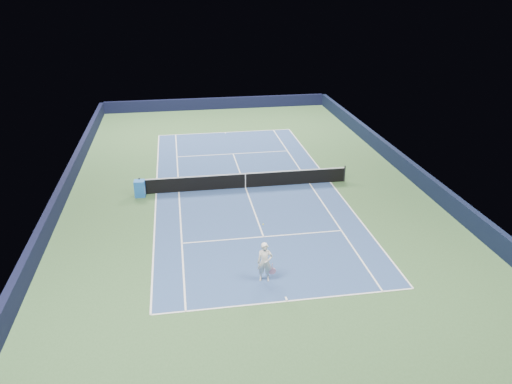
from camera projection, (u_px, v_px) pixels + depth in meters
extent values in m
plane|color=#31512C|center=(245.00, 188.00, 31.07)|extent=(40.00, 40.00, 0.00)
cube|color=black|center=(216.00, 103.00, 48.75)|extent=(22.00, 0.35, 1.10)
cube|color=black|center=(410.00, 169.00, 32.46)|extent=(0.35, 40.00, 1.10)
cube|color=black|center=(63.00, 191.00, 29.24)|extent=(0.35, 40.00, 1.10)
cube|color=navy|center=(245.00, 188.00, 31.07)|extent=(10.97, 23.77, 0.01)
cube|color=white|center=(225.00, 132.00, 41.80)|extent=(10.97, 0.08, 0.00)
cube|color=white|center=(287.00, 301.00, 20.34)|extent=(10.97, 0.08, 0.00)
cube|color=white|center=(330.00, 182.00, 31.88)|extent=(0.08, 23.77, 0.00)
cube|color=white|center=(156.00, 193.00, 30.25)|extent=(0.08, 23.77, 0.00)
cube|color=white|center=(309.00, 183.00, 31.68)|extent=(0.08, 23.77, 0.00)
cube|color=white|center=(179.00, 192.00, 30.46)|extent=(0.08, 23.77, 0.00)
cube|color=white|center=(233.00, 154.00, 36.85)|extent=(8.23, 0.08, 0.00)
cube|color=white|center=(264.00, 237.00, 25.29)|extent=(8.23, 0.08, 0.00)
cube|color=white|center=(245.00, 188.00, 31.07)|extent=(0.08, 12.80, 0.00)
cube|color=white|center=(225.00, 133.00, 41.66)|extent=(0.08, 0.30, 0.00)
cube|color=white|center=(286.00, 299.00, 20.48)|extent=(0.08, 0.30, 0.00)
cylinder|color=black|center=(140.00, 186.00, 29.91)|extent=(0.10, 0.10, 1.07)
cylinder|color=black|center=(345.00, 174.00, 31.81)|extent=(0.10, 0.10, 1.07)
cube|color=black|center=(245.00, 181.00, 30.89)|extent=(12.80, 0.03, 0.91)
cube|color=white|center=(245.00, 174.00, 30.69)|extent=(12.80, 0.04, 0.06)
cube|color=white|center=(245.00, 181.00, 30.89)|extent=(0.05, 0.04, 0.91)
cube|color=blue|center=(140.00, 188.00, 29.69)|extent=(0.64, 0.59, 1.01)
cube|color=silver|center=(145.00, 189.00, 29.76)|extent=(0.04, 0.45, 0.45)
imported|color=white|center=(265.00, 262.00, 21.38)|extent=(0.73, 0.54, 1.81)
cylinder|color=pink|center=(272.00, 266.00, 21.47)|extent=(0.03, 0.03, 0.30)
cylinder|color=black|center=(272.00, 271.00, 21.56)|extent=(0.30, 0.02, 0.30)
cylinder|color=pink|center=(272.00, 271.00, 21.56)|extent=(0.32, 0.03, 0.32)
sphere|color=gold|center=(263.00, 224.00, 21.77)|extent=(0.07, 0.07, 0.07)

